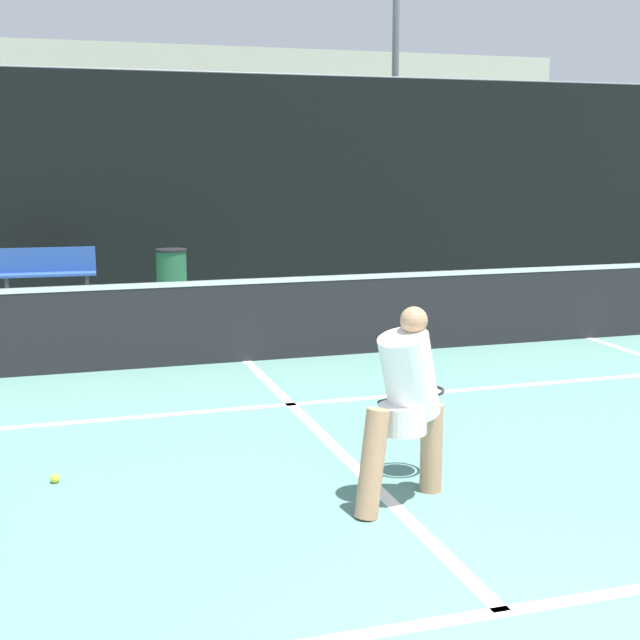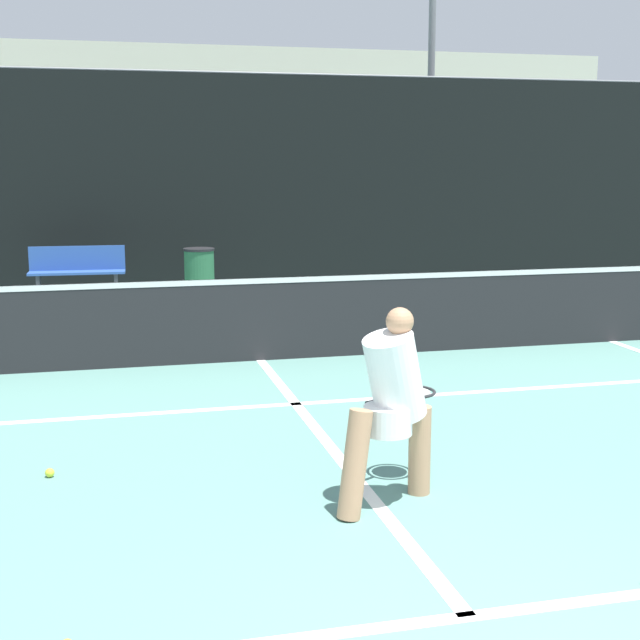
# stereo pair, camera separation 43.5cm
# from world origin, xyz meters

# --- Properties ---
(court_baseline_near) EXTENTS (11.00, 0.10, 0.01)m
(court_baseline_near) POSITION_xyz_m (0.00, 1.23, 0.00)
(court_baseline_near) COLOR white
(court_baseline_near) RESTS_ON ground
(court_service_line) EXTENTS (8.25, 0.10, 0.01)m
(court_service_line) POSITION_xyz_m (0.00, 5.31, 0.00)
(court_service_line) COLOR white
(court_service_line) RESTS_ON ground
(court_center_mark) EXTENTS (0.10, 5.99, 0.01)m
(court_center_mark) POSITION_xyz_m (0.00, 4.22, 0.00)
(court_center_mark) COLOR white
(court_center_mark) RESTS_ON ground
(net) EXTENTS (11.09, 0.09, 1.07)m
(net) POSITION_xyz_m (0.00, 7.22, 0.51)
(net) COLOR slate
(net) RESTS_ON ground
(fence_back) EXTENTS (24.00, 0.06, 3.80)m
(fence_back) POSITION_xyz_m (0.00, 13.56, 1.90)
(fence_back) COLOR black
(fence_back) RESTS_ON ground
(player_practicing) EXTENTS (0.98, 0.96, 1.33)m
(player_practicing) POSITION_xyz_m (0.10, 2.77, 0.70)
(player_practicing) COLOR tan
(player_practicing) RESTS_ON ground
(tennis_ball_scattered_2) EXTENTS (0.07, 0.07, 0.07)m
(tennis_ball_scattered_2) POSITION_xyz_m (-2.15, 3.82, 0.03)
(tennis_ball_scattered_2) COLOR #D1E033
(tennis_ball_scattered_2) RESTS_ON ground
(courtside_bench) EXTENTS (1.56, 0.47, 0.86)m
(courtside_bench) POSITION_xyz_m (-2.13, 12.49, 0.47)
(courtside_bench) COLOR #2D519E
(courtside_bench) RESTS_ON ground
(trash_bin) EXTENTS (0.53, 0.53, 0.80)m
(trash_bin) POSITION_xyz_m (-0.14, 12.33, 0.40)
(trash_bin) COLOR #28603D
(trash_bin) RESTS_ON ground
(floodlight_mast) EXTENTS (1.10, 0.24, 8.34)m
(floodlight_mast) POSITION_xyz_m (5.63, 16.83, 5.31)
(floodlight_mast) COLOR slate
(floodlight_mast) RESTS_ON ground
(tree_mid) EXTENTS (2.80, 2.80, 3.35)m
(tree_mid) POSITION_xyz_m (6.63, 22.32, 2.85)
(tree_mid) COLOR brown
(tree_mid) RESTS_ON ground
(building_far) EXTENTS (36.00, 2.40, 6.35)m
(building_far) POSITION_xyz_m (0.00, 31.92, 3.17)
(building_far) COLOR beige
(building_far) RESTS_ON ground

